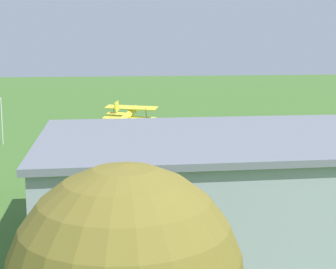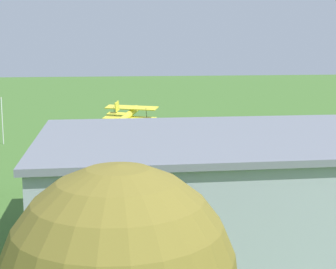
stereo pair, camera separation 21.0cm
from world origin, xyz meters
name	(u,v)px [view 1 (the left image)]	position (x,y,z in m)	size (l,w,h in m)	color
ground_plane	(151,137)	(0.00, 0.00, 0.00)	(400.00, 400.00, 0.00)	#3D6628
hangar	(326,184)	(-4.92, 41.00, 3.48)	(36.64, 18.04, 6.94)	#99A3AD
biplane	(127,115)	(3.28, -0.25, 3.21)	(7.91, 7.80, 4.13)	yellow
car_silver	(56,181)	(12.56, 26.30, 0.81)	(2.24, 4.21, 1.55)	#B7B7BC
person_beside_truck	(96,173)	(8.96, 23.84, 0.77)	(0.44, 0.44, 1.56)	navy
person_by_parked_cars	(135,166)	(4.97, 21.41, 0.78)	(0.44, 0.44, 1.58)	#3F3F47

